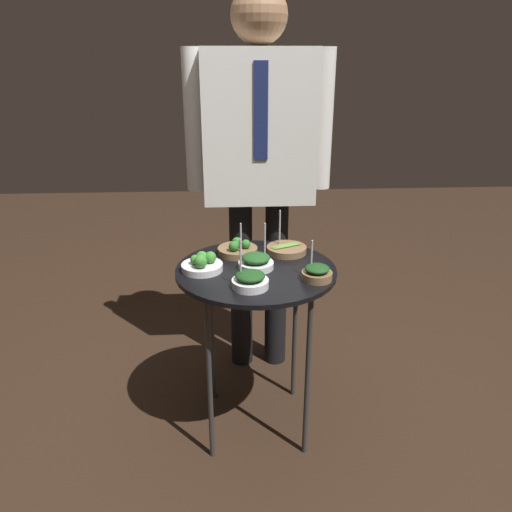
{
  "coord_description": "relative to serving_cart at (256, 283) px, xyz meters",
  "views": [
    {
      "loc": [
        -0.1,
        -1.74,
        1.48
      ],
      "look_at": [
        0.0,
        0.0,
        0.78
      ],
      "focal_mm": 35.0,
      "sensor_mm": 36.0,
      "label": 1
    }
  ],
  "objects": [
    {
      "name": "ground_plane",
      "position": [
        0.0,
        0.0,
        -0.67
      ],
      "size": [
        8.0,
        8.0,
        0.0
      ],
      "primitive_type": "plane",
      "color": "black"
    },
    {
      "name": "serving_cart",
      "position": [
        0.0,
        0.0,
        0.0
      ],
      "size": [
        0.61,
        0.61,
        0.73
      ],
      "color": "black",
      "rests_on": "ground_plane"
    },
    {
      "name": "bowl_broccoli_mid_left",
      "position": [
        -0.2,
        -0.01,
        0.09
      ],
      "size": [
        0.16,
        0.16,
        0.08
      ],
      "color": "silver",
      "rests_on": "serving_cart"
    },
    {
      "name": "bowl_spinach_near_rim",
      "position": [
        -0.03,
        -0.17,
        0.09
      ],
      "size": [
        0.13,
        0.13,
        0.17
      ],
      "color": "silver",
      "rests_on": "serving_cart"
    },
    {
      "name": "bowl_spinach_far_rim",
      "position": [
        -0.0,
        -0.0,
        0.09
      ],
      "size": [
        0.13,
        0.13,
        0.18
      ],
      "color": "silver",
      "rests_on": "serving_cart"
    },
    {
      "name": "bowl_broccoli_front_center",
      "position": [
        -0.07,
        0.15,
        0.08
      ],
      "size": [
        0.16,
        0.16,
        0.14
      ],
      "color": "brown",
      "rests_on": "serving_cart"
    },
    {
      "name": "bowl_spinach_mid_right",
      "position": [
        0.21,
        -0.11,
        0.09
      ],
      "size": [
        0.11,
        0.11,
        0.14
      ],
      "color": "brown",
      "rests_on": "serving_cart"
    },
    {
      "name": "waiter_figure",
      "position": [
        0.04,
        0.48,
        0.44
      ],
      "size": [
        0.65,
        0.24,
        1.75
      ],
      "color": "black",
      "rests_on": "ground_plane"
    },
    {
      "name": "bowl_asparagus_front_left",
      "position": [
        0.13,
        0.15,
        0.08
      ],
      "size": [
        0.16,
        0.16,
        0.17
      ],
      "color": "brown",
      "rests_on": "serving_cart"
    }
  ]
}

